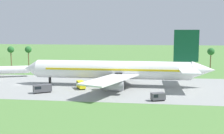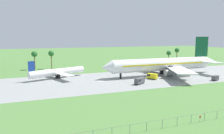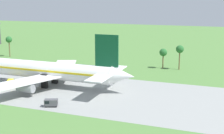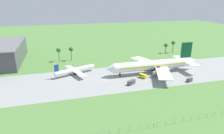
% 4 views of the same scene
% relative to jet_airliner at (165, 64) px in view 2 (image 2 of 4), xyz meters
% --- Properties ---
extents(ground_plane, '(600.00, 600.00, 0.00)m').
position_rel_jet_airliner_xyz_m(ground_plane, '(-35.60, -2.13, -5.81)').
color(ground_plane, '#517F3D').
extents(taxiway_strip, '(320.00, 44.00, 0.02)m').
position_rel_jet_airliner_xyz_m(taxiway_strip, '(-35.60, -2.13, -5.80)').
color(taxiway_strip, gray).
rests_on(taxiway_strip, ground_plane).
extents(jet_airliner, '(69.20, 52.76, 20.24)m').
position_rel_jet_airliner_xyz_m(jet_airliner, '(0.00, 0.00, 0.00)').
color(jet_airliner, white).
rests_on(jet_airliner, ground_plane).
extents(regional_aircraft, '(27.83, 25.39, 9.40)m').
position_rel_jet_airliner_xyz_m(regional_aircraft, '(-53.87, 11.49, -2.72)').
color(regional_aircraft, white).
rests_on(regional_aircraft, ground_plane).
extents(baggage_tug, '(5.96, 4.79, 2.70)m').
position_rel_jet_airliner_xyz_m(baggage_tug, '(-22.68, -14.68, -4.37)').
color(baggage_tug, black).
rests_on(baggage_tug, ground_plane).
extents(fuel_truck, '(4.08, 5.18, 2.68)m').
position_rel_jet_airliner_xyz_m(fuel_truck, '(-11.71, -6.86, -4.38)').
color(fuel_truck, black).
rests_on(fuel_truck, ground_plane).
extents(catering_van, '(4.42, 3.33, 2.32)m').
position_rel_jet_airliner_xyz_m(catering_van, '(13.96, -20.42, -4.56)').
color(catering_van, black).
rests_on(catering_van, ground_plane).
extents(perimeter_fence, '(80.10, 0.10, 2.10)m').
position_rel_jet_airliner_xyz_m(perimeter_fence, '(-35.60, -57.13, -4.37)').
color(perimeter_fence, slate).
rests_on(perimeter_fence, ground_plane).
extents(no_stopping_sign, '(0.44, 0.08, 1.68)m').
position_rel_jet_airliner_xyz_m(no_stopping_sign, '(-29.23, -57.44, -4.76)').
color(no_stopping_sign, gray).
rests_on(no_stopping_sign, ground_plane).
extents(palm_tree_row, '(109.30, 3.60, 11.59)m').
position_rel_jet_airliner_xyz_m(palm_tree_row, '(-10.08, 45.24, 3.11)').
color(palm_tree_row, brown).
rests_on(palm_tree_row, ground_plane).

